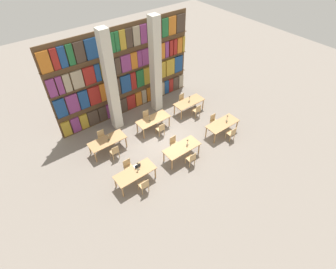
{
  "coord_description": "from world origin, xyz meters",
  "views": [
    {
      "loc": [
        -6.57,
        -8.67,
        10.58
      ],
      "look_at": [
        0.0,
        -0.14,
        0.69
      ],
      "focal_mm": 28.0,
      "sensor_mm": 36.0,
      "label": 1
    }
  ],
  "objects_px": {
    "desk_lamp_1": "(188,141)",
    "desk_lamp_5": "(189,98)",
    "reading_table_3": "(107,141)",
    "reading_table_5": "(189,103)",
    "chair_7": "(102,137)",
    "reading_table_1": "(182,148)",
    "chair_1": "(128,167)",
    "chair_2": "(191,158)",
    "chair_5": "(214,121)",
    "laptop": "(137,166)",
    "pillar_center": "(156,67)",
    "desk_lamp_0": "(138,165)",
    "chair_9": "(147,117)",
    "chair_10": "(197,110)",
    "chair_6": "(115,151)",
    "reading_table_2": "(222,124)",
    "reading_table_0": "(135,173)",
    "chair_8": "(161,129)",
    "pillar_left": "(111,83)",
    "desk_lamp_2": "(227,117)",
    "desk_lamp_3": "(108,136)",
    "chair_11": "(182,100)",
    "chair_4": "(232,133)",
    "reading_table_4": "(153,120)",
    "chair_3": "(174,143)",
    "chair_0": "(144,185)",
    "desk_lamp_4": "(150,117)"
  },
  "relations": [
    {
      "from": "reading_table_0",
      "to": "chair_8",
      "type": "xyz_separation_m",
      "value": [
        3.03,
        2.04,
        -0.2
      ]
    },
    {
      "from": "laptop",
      "to": "chair_7",
      "type": "xyz_separation_m",
      "value": [
        -0.27,
        3.27,
        -0.33
      ]
    },
    {
      "from": "chair_2",
      "to": "chair_4",
      "type": "height_order",
      "value": "same"
    },
    {
      "from": "reading_table_2",
      "to": "chair_11",
      "type": "bearing_deg",
      "value": 91.19
    },
    {
      "from": "chair_9",
      "to": "chair_10",
      "type": "bearing_deg",
      "value": 154.3
    },
    {
      "from": "reading_table_3",
      "to": "reading_table_5",
      "type": "xyz_separation_m",
      "value": [
        5.89,
        0.0,
        0.0
      ]
    },
    {
      "from": "chair_5",
      "to": "desk_lamp_2",
      "type": "relative_size",
      "value": 1.99
    },
    {
      "from": "pillar_left",
      "to": "chair_10",
      "type": "xyz_separation_m",
      "value": [
        4.49,
        -2.3,
        -2.52
      ]
    },
    {
      "from": "pillar_left",
      "to": "chair_2",
      "type": "distance_m",
      "value": 5.94
    },
    {
      "from": "laptop",
      "to": "desk_lamp_3",
      "type": "xyz_separation_m",
      "value": [
        -0.2,
        2.51,
        0.24
      ]
    },
    {
      "from": "chair_4",
      "to": "reading_table_4",
      "type": "distance_m",
      "value": 4.63
    },
    {
      "from": "desk_lamp_1",
      "to": "desk_lamp_5",
      "type": "xyz_separation_m",
      "value": [
        2.71,
        2.95,
        0.01
      ]
    },
    {
      "from": "pillar_center",
      "to": "chair_2",
      "type": "bearing_deg",
      "value": -106.45
    },
    {
      "from": "chair_7",
      "to": "reading_table_1",
      "type": "bearing_deg",
      "value": 128.55
    },
    {
      "from": "chair_3",
      "to": "chair_2",
      "type": "bearing_deg",
      "value": 90.0
    },
    {
      "from": "pillar_center",
      "to": "chair_10",
      "type": "distance_m",
      "value": 3.72
    },
    {
      "from": "desk_lamp_1",
      "to": "desk_lamp_5",
      "type": "distance_m",
      "value": 4.01
    },
    {
      "from": "chair_5",
      "to": "reading_table_2",
      "type": "bearing_deg",
      "value": 86.96
    },
    {
      "from": "chair_11",
      "to": "desk_lamp_5",
      "type": "distance_m",
      "value": 0.88
    },
    {
      "from": "chair_2",
      "to": "reading_table_2",
      "type": "height_order",
      "value": "chair_2"
    },
    {
      "from": "pillar_center",
      "to": "reading_table_1",
      "type": "bearing_deg",
      "value": -109.43
    },
    {
      "from": "reading_table_2",
      "to": "reading_table_3",
      "type": "xyz_separation_m",
      "value": [
        -6.01,
        2.82,
        0.0
      ]
    },
    {
      "from": "pillar_center",
      "to": "chair_9",
      "type": "relative_size",
      "value": 6.78
    },
    {
      "from": "chair_1",
      "to": "chair_2",
      "type": "distance_m",
      "value": 3.25
    },
    {
      "from": "chair_5",
      "to": "desk_lamp_5",
      "type": "distance_m",
      "value": 2.22
    },
    {
      "from": "chair_2",
      "to": "reading_table_3",
      "type": "distance_m",
      "value": 4.63
    },
    {
      "from": "desk_lamp_4",
      "to": "chair_4",
      "type": "bearing_deg",
      "value": -46.67
    },
    {
      "from": "chair_2",
      "to": "chair_8",
      "type": "bearing_deg",
      "value": 87.51
    },
    {
      "from": "desk_lamp_2",
      "to": "reading_table_4",
      "type": "relative_size",
      "value": 0.22
    },
    {
      "from": "pillar_left",
      "to": "chair_9",
      "type": "height_order",
      "value": "pillar_left"
    },
    {
      "from": "desk_lamp_1",
      "to": "chair_4",
      "type": "bearing_deg",
      "value": -12.29
    },
    {
      "from": "chair_6",
      "to": "reading_table_0",
      "type": "bearing_deg",
      "value": -90.1
    },
    {
      "from": "chair_5",
      "to": "pillar_center",
      "type": "bearing_deg",
      "value": -66.58
    },
    {
      "from": "desk_lamp_2",
      "to": "chair_9",
      "type": "height_order",
      "value": "desk_lamp_2"
    },
    {
      "from": "reading_table_5",
      "to": "chair_3",
      "type": "bearing_deg",
      "value": -143.91
    },
    {
      "from": "chair_8",
      "to": "reading_table_2",
      "type": "bearing_deg",
      "value": -34.93
    },
    {
      "from": "desk_lamp_4",
      "to": "desk_lamp_1",
      "type": "bearing_deg",
      "value": -81.11
    },
    {
      "from": "pillar_center",
      "to": "chair_7",
      "type": "bearing_deg",
      "value": -168.84
    },
    {
      "from": "laptop",
      "to": "chair_6",
      "type": "xyz_separation_m",
      "value": [
        -0.27,
        1.84,
        -0.33
      ]
    },
    {
      "from": "desk_lamp_1",
      "to": "chair_0",
      "type": "bearing_deg",
      "value": -169.55
    },
    {
      "from": "reading_table_5",
      "to": "reading_table_1",
      "type": "bearing_deg",
      "value": -136.32
    },
    {
      "from": "desk_lamp_2",
      "to": "chair_6",
      "type": "bearing_deg",
      "value": 161.54
    },
    {
      "from": "desk_lamp_0",
      "to": "chair_7",
      "type": "relative_size",
      "value": 0.56
    },
    {
      "from": "chair_0",
      "to": "desk_lamp_4",
      "type": "distance_m",
      "value": 4.43
    },
    {
      "from": "desk_lamp_1",
      "to": "chair_2",
      "type": "bearing_deg",
      "value": -113.7
    },
    {
      "from": "reading_table_2",
      "to": "reading_table_3",
      "type": "distance_m",
      "value": 6.64
    },
    {
      "from": "pillar_center",
      "to": "desk_lamp_0",
      "type": "height_order",
      "value": "pillar_center"
    },
    {
      "from": "chair_9",
      "to": "chair_8",
      "type": "bearing_deg",
      "value": 90.0
    },
    {
      "from": "laptop",
      "to": "desk_lamp_1",
      "type": "xyz_separation_m",
      "value": [
        2.93,
        -0.36,
        0.22
      ]
    },
    {
      "from": "reading_table_4",
      "to": "chair_11",
      "type": "xyz_separation_m",
      "value": [
        2.91,
        0.75,
        -0.2
      ]
    }
  ]
}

